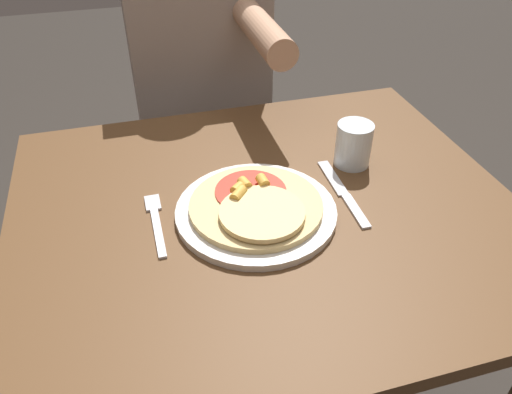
{
  "coord_description": "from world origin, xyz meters",
  "views": [
    {
      "loc": [
        -0.22,
        -0.7,
        1.35
      ],
      "look_at": [
        -0.03,
        -0.02,
        0.81
      ],
      "focal_mm": 35.0,
      "sensor_mm": 36.0,
      "label": 1
    }
  ],
  "objects_px": {
    "fork": "(156,220)",
    "drinking_glass": "(353,144)",
    "plate": "(256,211)",
    "pizza": "(257,206)",
    "person_diner": "(201,78)",
    "dining_table": "(266,258)",
    "knife": "(344,193)"
  },
  "relations": [
    {
      "from": "knife",
      "to": "person_diner",
      "type": "height_order",
      "value": "person_diner"
    },
    {
      "from": "pizza",
      "to": "drinking_glass",
      "type": "xyz_separation_m",
      "value": [
        0.24,
        0.11,
        0.02
      ]
    },
    {
      "from": "plate",
      "to": "dining_table",
      "type": "bearing_deg",
      "value": 34.79
    },
    {
      "from": "knife",
      "to": "drinking_glass",
      "type": "height_order",
      "value": "drinking_glass"
    },
    {
      "from": "fork",
      "to": "drinking_glass",
      "type": "bearing_deg",
      "value": 10.77
    },
    {
      "from": "plate",
      "to": "fork",
      "type": "distance_m",
      "value": 0.18
    },
    {
      "from": "fork",
      "to": "pizza",
      "type": "bearing_deg",
      "value": -11.15
    },
    {
      "from": "dining_table",
      "to": "drinking_glass",
      "type": "xyz_separation_m",
      "value": [
        0.21,
        0.09,
        0.18
      ]
    },
    {
      "from": "dining_table",
      "to": "plate",
      "type": "xyz_separation_m",
      "value": [
        -0.03,
        -0.02,
        0.14
      ]
    },
    {
      "from": "plate",
      "to": "knife",
      "type": "distance_m",
      "value": 0.18
    },
    {
      "from": "drinking_glass",
      "to": "person_diner",
      "type": "xyz_separation_m",
      "value": [
        -0.22,
        0.55,
        -0.06
      ]
    },
    {
      "from": "pizza",
      "to": "person_diner",
      "type": "distance_m",
      "value": 0.67
    },
    {
      "from": "dining_table",
      "to": "knife",
      "type": "relative_size",
      "value": 4.28
    },
    {
      "from": "plate",
      "to": "person_diner",
      "type": "relative_size",
      "value": 0.23
    },
    {
      "from": "pizza",
      "to": "fork",
      "type": "relative_size",
      "value": 1.39
    },
    {
      "from": "plate",
      "to": "pizza",
      "type": "distance_m",
      "value": 0.02
    },
    {
      "from": "pizza",
      "to": "knife",
      "type": "height_order",
      "value": "pizza"
    },
    {
      "from": "drinking_glass",
      "to": "knife",
      "type": "bearing_deg",
      "value": -121.47
    },
    {
      "from": "dining_table",
      "to": "drinking_glass",
      "type": "bearing_deg",
      "value": 23.29
    },
    {
      "from": "plate",
      "to": "person_diner",
      "type": "height_order",
      "value": "person_diner"
    },
    {
      "from": "pizza",
      "to": "fork",
      "type": "distance_m",
      "value": 0.18
    },
    {
      "from": "pizza",
      "to": "fork",
      "type": "bearing_deg",
      "value": 168.85
    },
    {
      "from": "dining_table",
      "to": "pizza",
      "type": "xyz_separation_m",
      "value": [
        -0.03,
        -0.02,
        0.16
      ]
    },
    {
      "from": "dining_table",
      "to": "person_diner",
      "type": "height_order",
      "value": "person_diner"
    },
    {
      "from": "pizza",
      "to": "drinking_glass",
      "type": "relative_size",
      "value": 2.66
    },
    {
      "from": "dining_table",
      "to": "fork",
      "type": "xyz_separation_m",
      "value": [
        -0.2,
        0.01,
        0.14
      ]
    },
    {
      "from": "pizza",
      "to": "drinking_glass",
      "type": "height_order",
      "value": "drinking_glass"
    },
    {
      "from": "drinking_glass",
      "to": "person_diner",
      "type": "relative_size",
      "value": 0.07
    },
    {
      "from": "pizza",
      "to": "fork",
      "type": "xyz_separation_m",
      "value": [
        -0.18,
        0.04,
        -0.02
      ]
    },
    {
      "from": "plate",
      "to": "person_diner",
      "type": "xyz_separation_m",
      "value": [
        0.02,
        0.66,
        -0.02
      ]
    },
    {
      "from": "knife",
      "to": "drinking_glass",
      "type": "relative_size",
      "value": 2.41
    },
    {
      "from": "plate",
      "to": "pizza",
      "type": "relative_size",
      "value": 1.21
    }
  ]
}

